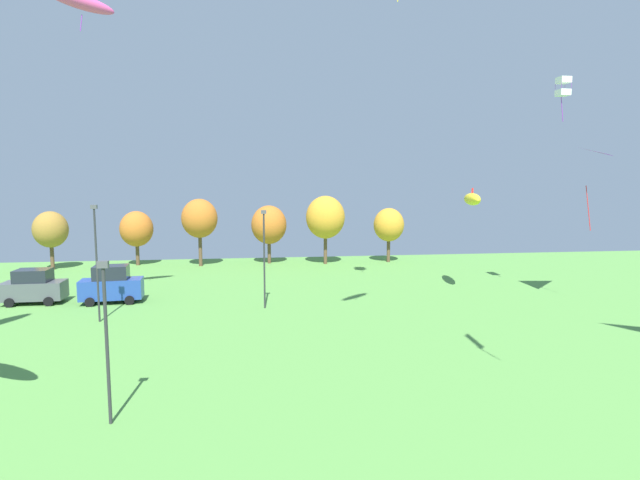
{
  "coord_description": "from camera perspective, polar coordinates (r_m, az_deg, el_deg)",
  "views": [
    {
      "loc": [
        -1.19,
        3.78,
        8.4
      ],
      "look_at": [
        0.5,
        16.78,
        6.9
      ],
      "focal_mm": 28.0,
      "sensor_mm": 36.0,
      "label": 1
    }
  ],
  "objects": [
    {
      "name": "kite_flying_0",
      "position": [
        39.66,
        17.0,
        4.48
      ],
      "size": [
        1.84,
        4.31,
        1.32
      ],
      "color": "yellow"
    },
    {
      "name": "light_post_0",
      "position": [
        33.52,
        -6.4,
        -1.56
      ],
      "size": [
        0.36,
        0.2,
        6.62
      ],
      "color": "#2D2D33",
      "rests_on": "ground"
    },
    {
      "name": "kite_flying_5",
      "position": [
        35.33,
        -25.74,
        23.33
      ],
      "size": [
        3.85,
        2.56,
        2.45
      ],
      "color": "#E54C93"
    },
    {
      "name": "light_post_2",
      "position": [
        32.85,
        -24.19,
        -1.81
      ],
      "size": [
        0.36,
        0.2,
        7.12
      ],
      "color": "#2D2D33",
      "rests_on": "ground"
    },
    {
      "name": "light_post_1",
      "position": [
        18.93,
        -23.23,
        -9.7
      ],
      "size": [
        0.36,
        0.2,
        5.78
      ],
      "color": "#2D2D33",
      "rests_on": "ground"
    },
    {
      "name": "parked_car_second_from_left",
      "position": [
        38.13,
        -22.72,
        -4.75
      ],
      "size": [
        4.27,
        2.21,
        2.66
      ],
      "rotation": [
        0.0,
        0.0,
        0.09
      ],
      "color": "#234299",
      "rests_on": "ground"
    },
    {
      "name": "treeline_tree_0",
      "position": [
        54.89,
        -28.43,
        1.04
      ],
      "size": [
        3.21,
        3.21,
        5.71
      ],
      "color": "brown",
      "rests_on": "ground"
    },
    {
      "name": "treeline_tree_3",
      "position": [
        52.43,
        -5.86,
        1.72
      ],
      "size": [
        3.68,
        3.68,
        6.09
      ],
      "color": "brown",
      "rests_on": "ground"
    },
    {
      "name": "parked_car_leftmost",
      "position": [
        40.31,
        -29.9,
        -4.66
      ],
      "size": [
        4.06,
        2.11,
        2.44
      ],
      "rotation": [
        0.0,
        0.0,
        0.02
      ],
      "color": "#4C5156",
      "rests_on": "ground"
    },
    {
      "name": "treeline_tree_1",
      "position": [
        54.29,
        -20.23,
        1.18
      ],
      "size": [
        3.3,
        3.3,
        5.57
      ],
      "color": "brown",
      "rests_on": "ground"
    },
    {
      "name": "treeline_tree_2",
      "position": [
        51.8,
        -13.61,
        2.39
      ],
      "size": [
        3.59,
        3.59,
        6.84
      ],
      "color": "brown",
      "rests_on": "ground"
    },
    {
      "name": "kite_flying_8",
      "position": [
        39.05,
        27.09,
        7.69
      ],
      "size": [
        3.69,
        3.67,
        4.96
      ],
      "color": "purple"
    },
    {
      "name": "treeline_tree_4",
      "position": [
        51.72,
        0.62,
        2.6
      ],
      "size": [
        4.03,
        4.03,
        7.11
      ],
      "color": "brown",
      "rests_on": "ground"
    },
    {
      "name": "kite_flying_9",
      "position": [
        39.79,
        26.04,
        15.48
      ],
      "size": [
        0.78,
        0.78,
        3.03
      ],
      "color": "white"
    },
    {
      "name": "treeline_tree_5",
      "position": [
        53.56,
        7.87,
        1.71
      ],
      "size": [
        3.23,
        3.23,
        5.77
      ],
      "color": "brown",
      "rests_on": "ground"
    }
  ]
}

